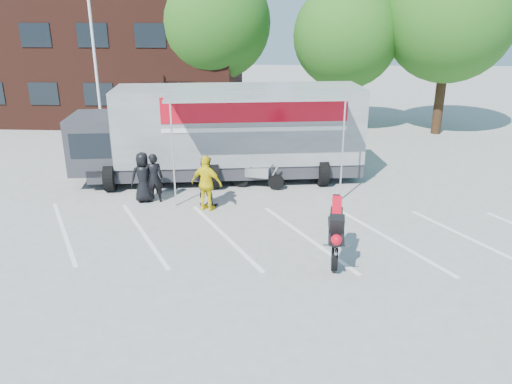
# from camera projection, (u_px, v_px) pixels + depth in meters

# --- Properties ---
(ground) EXTENTS (100.00, 100.00, 0.00)m
(ground) POSITION_uv_depth(u_px,v_px,m) (213.00, 250.00, 13.66)
(ground) COLOR #A0A09B
(ground) RESTS_ON ground
(parking_bay_lines) EXTENTS (18.09, 13.33, 0.01)m
(parking_bay_lines) POSITION_uv_depth(u_px,v_px,m) (217.00, 235.00, 14.60)
(parking_bay_lines) COLOR white
(parking_bay_lines) RESTS_ON ground
(office_building) EXTENTS (18.00, 8.00, 7.00)m
(office_building) POSITION_uv_depth(u_px,v_px,m) (87.00, 58.00, 29.89)
(office_building) COLOR #3E1C14
(office_building) RESTS_ON ground
(flagpole) EXTENTS (1.61, 0.12, 8.00)m
(flagpole) POSITION_uv_depth(u_px,v_px,m) (98.00, 38.00, 21.65)
(flagpole) COLOR white
(flagpole) RESTS_ON ground
(tree_left) EXTENTS (6.12, 6.12, 8.64)m
(tree_left) POSITION_uv_depth(u_px,v_px,m) (214.00, 23.00, 26.87)
(tree_left) COLOR #382314
(tree_left) RESTS_ON ground
(tree_mid) EXTENTS (5.44, 5.44, 7.68)m
(tree_mid) POSITION_uv_depth(u_px,v_px,m) (346.00, 36.00, 25.77)
(tree_mid) COLOR #382314
(tree_mid) RESTS_ON ground
(tree_right) EXTENTS (6.46, 6.46, 9.12)m
(tree_right) POSITION_uv_depth(u_px,v_px,m) (450.00, 17.00, 24.72)
(tree_right) COLOR #382314
(tree_right) RESTS_ON ground
(transporter_truck) EXTENTS (11.77, 6.84, 3.54)m
(transporter_truck) POSITION_uv_depth(u_px,v_px,m) (227.00, 178.00, 19.51)
(transporter_truck) COLOR #94979C
(transporter_truck) RESTS_ON ground
(parked_motorcycle) EXTENTS (2.04, 1.00, 1.03)m
(parked_motorcycle) POSITION_uv_depth(u_px,v_px,m) (258.00, 188.00, 18.43)
(parked_motorcycle) COLOR #A9A9AE
(parked_motorcycle) RESTS_ON ground
(stunt_bike_rider) EXTENTS (0.90, 1.73, 1.97)m
(stunt_bike_rider) POSITION_uv_depth(u_px,v_px,m) (333.00, 259.00, 13.17)
(stunt_bike_rider) COLOR black
(stunt_bike_rider) RESTS_ON ground
(spectator_leather_a) EXTENTS (1.00, 0.85, 1.73)m
(spectator_leather_a) POSITION_uv_depth(u_px,v_px,m) (144.00, 177.00, 16.90)
(spectator_leather_a) COLOR black
(spectator_leather_a) RESTS_ON ground
(spectator_leather_b) EXTENTS (0.70, 0.54, 1.71)m
(spectator_leather_b) POSITION_uv_depth(u_px,v_px,m) (154.00, 178.00, 16.85)
(spectator_leather_b) COLOR black
(spectator_leather_b) RESTS_ON ground
(spectator_leather_c) EXTENTS (0.97, 0.84, 1.70)m
(spectator_leather_c) POSITION_uv_depth(u_px,v_px,m) (205.00, 181.00, 16.56)
(spectator_leather_c) COLOR black
(spectator_leather_c) RESTS_ON ground
(spectator_hivis) EXTENTS (1.17, 0.78, 1.84)m
(spectator_hivis) POSITION_uv_depth(u_px,v_px,m) (207.00, 184.00, 16.12)
(spectator_hivis) COLOR yellow
(spectator_hivis) RESTS_ON ground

